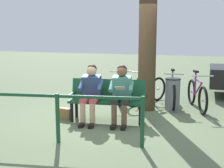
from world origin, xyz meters
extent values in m
plane|color=#566647|center=(0.00, 0.00, 0.00)|extent=(40.00, 40.00, 0.00)
cube|color=#194C2D|center=(-0.11, -0.03, 0.42)|extent=(1.65, 0.73, 0.05)
cube|color=#194C2D|center=(-0.07, -0.21, 0.66)|extent=(1.60, 0.43, 0.42)
cube|color=#194C2D|center=(-0.86, -0.17, 0.56)|extent=(0.13, 0.40, 0.05)
cube|color=#194C2D|center=(0.64, 0.12, 0.56)|extent=(0.13, 0.40, 0.05)
cylinder|color=black|center=(-0.85, 0.01, 0.20)|extent=(0.07, 0.07, 0.40)
cylinder|color=black|center=(0.57, 0.28, 0.20)|extent=(0.07, 0.07, 0.40)
cylinder|color=black|center=(-0.78, -0.33, 0.20)|extent=(0.07, 0.07, 0.40)
cylinder|color=black|center=(0.63, -0.06, 0.20)|extent=(0.07, 0.07, 0.40)
cube|color=#4C8C7A|center=(-0.42, -0.10, 0.71)|extent=(0.43, 0.37, 0.55)
sphere|color=brown|center=(-0.42, -0.09, 1.06)|extent=(0.21, 0.21, 0.21)
sphere|color=black|center=(-0.41, -0.11, 1.10)|extent=(0.20, 0.20, 0.20)
cylinder|color=#262628|center=(-0.55, 0.07, 0.49)|extent=(0.22, 0.42, 0.15)
cylinder|color=brown|center=(-0.59, 0.27, 0.23)|extent=(0.11, 0.11, 0.45)
cube|color=black|center=(-0.61, 0.37, 0.04)|extent=(0.13, 0.23, 0.07)
cylinder|color=#4C8C7A|center=(-0.63, -0.02, 0.77)|extent=(0.15, 0.32, 0.23)
cylinder|color=#262628|center=(-0.36, 0.11, 0.49)|extent=(0.22, 0.42, 0.15)
cylinder|color=brown|center=(-0.39, 0.31, 0.23)|extent=(0.11, 0.11, 0.45)
cube|color=black|center=(-0.41, 0.40, 0.04)|extent=(0.13, 0.23, 0.07)
cylinder|color=#4C8C7A|center=(-0.24, 0.05, 0.77)|extent=(0.15, 0.32, 0.23)
cube|color=silver|center=(-0.47, 0.19, 0.77)|extent=(0.22, 0.16, 0.09)
cube|color=#334772|center=(0.21, 0.01, 0.71)|extent=(0.43, 0.37, 0.55)
sphere|color=#D8A884|center=(0.21, 0.03, 1.06)|extent=(0.21, 0.21, 0.21)
sphere|color=black|center=(0.21, 0.00, 1.10)|extent=(0.20, 0.20, 0.20)
cylinder|color=#D84C59|center=(0.08, 0.19, 0.49)|extent=(0.22, 0.42, 0.15)
cylinder|color=#D8A884|center=(0.04, 0.39, 0.23)|extent=(0.11, 0.11, 0.45)
cube|color=black|center=(0.02, 0.49, 0.04)|extent=(0.13, 0.23, 0.07)
cylinder|color=#334772|center=(-0.01, 0.10, 0.77)|extent=(0.15, 0.32, 0.23)
cylinder|color=#D84C59|center=(0.27, 0.23, 0.49)|extent=(0.22, 0.42, 0.15)
cylinder|color=#D8A884|center=(0.24, 0.43, 0.23)|extent=(0.11, 0.11, 0.45)
cube|color=black|center=(0.22, 0.52, 0.04)|extent=(0.13, 0.23, 0.07)
cylinder|color=#334772|center=(0.39, 0.17, 0.77)|extent=(0.15, 0.32, 0.23)
cube|color=olive|center=(0.81, 0.15, 0.12)|extent=(0.31, 0.16, 0.24)
cylinder|color=#4C3823|center=(-0.64, -1.29, 1.92)|extent=(0.42, 0.42, 3.84)
cylinder|color=slate|center=(-1.24, -1.47, 0.37)|extent=(0.35, 0.35, 0.75)
cylinder|color=black|center=(-1.24, -1.47, 0.76)|extent=(0.37, 0.37, 0.03)
torus|color=black|center=(-1.97, -1.27, 0.33)|extent=(0.28, 0.64, 0.66)
cylinder|color=silver|center=(-1.97, -1.27, 0.33)|extent=(0.07, 0.07, 0.06)
torus|color=black|center=(-1.62, -2.23, 0.33)|extent=(0.28, 0.64, 0.66)
cylinder|color=silver|center=(-1.62, -2.23, 0.33)|extent=(0.07, 0.07, 0.06)
cylinder|color=#8C268C|center=(-1.79, -1.75, 0.71)|extent=(0.25, 0.61, 0.04)
cylinder|color=#8C268C|center=(-1.82, -1.68, 0.51)|extent=(0.24, 0.57, 0.43)
cylinder|color=#8C268C|center=(-1.73, -1.93, 0.63)|extent=(0.04, 0.04, 0.55)
cube|color=black|center=(-1.73, -1.93, 0.91)|extent=(0.16, 0.24, 0.05)
cylinder|color=#B2B2B7|center=(-1.93, -1.37, 0.88)|extent=(0.46, 0.19, 0.03)
torus|color=black|center=(-1.29, -1.38, 0.33)|extent=(0.20, 0.66, 0.66)
cylinder|color=silver|center=(-1.29, -1.38, 0.33)|extent=(0.06, 0.07, 0.06)
torus|color=black|center=(-1.07, -2.38, 0.33)|extent=(0.20, 0.66, 0.66)
cylinder|color=silver|center=(-1.07, -2.38, 0.33)|extent=(0.06, 0.07, 0.06)
cylinder|color=#337238|center=(-1.18, -1.88, 0.71)|extent=(0.18, 0.63, 0.04)
cylinder|color=#337238|center=(-1.19, -1.80, 0.51)|extent=(0.17, 0.59, 0.43)
cylinder|color=#337238|center=(-1.14, -2.06, 0.63)|extent=(0.04, 0.04, 0.55)
cube|color=black|center=(-1.14, -2.06, 0.91)|extent=(0.14, 0.23, 0.05)
cylinder|color=#B2B2B7|center=(-1.27, -1.48, 0.88)|extent=(0.48, 0.14, 0.03)
torus|color=black|center=(-0.28, -1.39, 0.33)|extent=(0.33, 0.62, 0.66)
cylinder|color=silver|center=(-0.28, -1.39, 0.33)|extent=(0.07, 0.08, 0.06)
torus|color=black|center=(-0.71, -2.32, 0.33)|extent=(0.33, 0.62, 0.66)
cylinder|color=silver|center=(-0.71, -2.32, 0.33)|extent=(0.07, 0.08, 0.06)
cylinder|color=#1E519E|center=(-0.49, -1.85, 0.71)|extent=(0.30, 0.59, 0.04)
cylinder|color=#1E519E|center=(-0.46, -1.78, 0.51)|extent=(0.29, 0.56, 0.43)
cylinder|color=#1E519E|center=(-0.57, -2.02, 0.63)|extent=(0.04, 0.04, 0.55)
cube|color=black|center=(-0.57, -2.02, 0.91)|extent=(0.17, 0.24, 0.05)
cylinder|color=#B2B2B7|center=(-0.32, -1.48, 0.88)|extent=(0.45, 0.23, 0.03)
torus|color=black|center=(0.08, -1.37, 0.33)|extent=(0.29, 0.64, 0.66)
cylinder|color=silver|center=(0.08, -1.37, 0.33)|extent=(0.07, 0.07, 0.06)
torus|color=black|center=(0.44, -2.32, 0.33)|extent=(0.29, 0.64, 0.66)
cylinder|color=silver|center=(0.44, -2.32, 0.33)|extent=(0.07, 0.07, 0.06)
cylinder|color=silver|center=(0.26, -1.84, 0.71)|extent=(0.26, 0.61, 0.04)
cylinder|color=silver|center=(0.23, -1.77, 0.51)|extent=(0.25, 0.57, 0.43)
cylinder|color=silver|center=(0.33, -2.02, 0.63)|extent=(0.04, 0.04, 0.55)
cube|color=black|center=(0.33, -2.02, 0.91)|extent=(0.16, 0.24, 0.05)
cylinder|color=#B2B2B7|center=(0.12, -1.46, 0.88)|extent=(0.46, 0.20, 0.03)
cylinder|color=#194C2D|center=(-1.19, 1.14, 0.42)|extent=(0.07, 0.07, 0.85)
cylinder|color=#194C2D|center=(0.20, 1.44, 0.42)|extent=(0.07, 0.07, 0.85)
cylinder|color=#194C2D|center=(0.20, 1.44, 0.81)|extent=(2.78, 0.66, 0.06)
camera|label=1|loc=(-2.35, 5.59, 1.83)|focal=47.28mm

